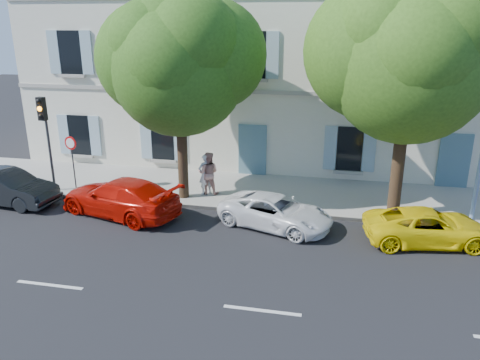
% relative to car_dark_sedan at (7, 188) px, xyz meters
% --- Properties ---
extents(ground, '(90.00, 90.00, 0.00)m').
position_rel_car_dark_sedan_xyz_m(ground, '(11.20, -1.24, -0.69)').
color(ground, black).
extents(sidewalk, '(36.00, 4.50, 0.15)m').
position_rel_car_dark_sedan_xyz_m(sidewalk, '(11.20, 3.21, -0.61)').
color(sidewalk, '#A09E96').
rests_on(sidewalk, ground).
extents(kerb, '(36.00, 0.16, 0.16)m').
position_rel_car_dark_sedan_xyz_m(kerb, '(11.20, 1.04, -0.61)').
color(kerb, '#9E998E').
rests_on(kerb, ground).
extents(building, '(28.00, 7.00, 12.00)m').
position_rel_car_dark_sedan_xyz_m(building, '(11.20, 8.96, 5.31)').
color(building, silver).
rests_on(building, ground).
extents(car_dark_sedan, '(4.31, 1.87, 1.38)m').
position_rel_car_dark_sedan_xyz_m(car_dark_sedan, '(0.00, 0.00, 0.00)').
color(car_dark_sedan, black).
rests_on(car_dark_sedan, ground).
extents(car_red_coupe, '(5.22, 3.29, 1.41)m').
position_rel_car_dark_sedan_xyz_m(car_red_coupe, '(4.94, -0.12, 0.02)').
color(car_red_coupe, '#BD1005').
rests_on(car_red_coupe, ground).
extents(car_white_coupe, '(4.46, 3.08, 1.13)m').
position_rel_car_dark_sedan_xyz_m(car_white_coupe, '(10.84, -0.03, -0.12)').
color(car_white_coupe, white).
rests_on(car_white_coupe, ground).
extents(car_yellow_supercar, '(4.38, 2.56, 1.14)m').
position_rel_car_dark_sedan_xyz_m(car_yellow_supercar, '(15.92, -0.27, -0.12)').
color(car_yellow_supercar, yellow).
rests_on(car_yellow_supercar, ground).
extents(tree_left, '(5.17, 5.17, 8.02)m').
position_rel_car_dark_sedan_xyz_m(tree_left, '(6.81, 1.83, 4.62)').
color(tree_left, '#3A2819').
rests_on(tree_left, sidewalk).
extents(tree_right, '(5.59, 5.59, 8.62)m').
position_rel_car_dark_sedan_xyz_m(tree_right, '(15.03, 1.70, 4.99)').
color(tree_right, '#3A2819').
rests_on(tree_right, sidewalk).
extents(traffic_light, '(0.34, 0.45, 3.98)m').
position_rel_car_dark_sedan_xyz_m(traffic_light, '(1.14, 1.37, 2.34)').
color(traffic_light, '#383A3D').
rests_on(traffic_light, sidewalk).
extents(road_sign, '(0.55, 0.12, 2.41)m').
position_rel_car_dark_sedan_xyz_m(road_sign, '(2.16, 1.44, 1.20)').
color(road_sign, '#383A3D').
rests_on(road_sign, sidewalk).
extents(pedestrian_a, '(0.74, 0.72, 1.71)m').
position_rel_car_dark_sedan_xyz_m(pedestrian_a, '(7.59, 2.36, 0.32)').
color(pedestrian_a, white).
rests_on(pedestrian_a, sidewalk).
extents(pedestrian_b, '(0.90, 0.72, 1.78)m').
position_rel_car_dark_sedan_xyz_m(pedestrian_b, '(7.70, 2.41, 0.35)').
color(pedestrian_b, tan).
rests_on(pedestrian_b, sidewalk).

